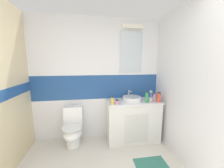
# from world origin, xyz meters

# --- Properties ---
(wall_back_tiled) EXTENTS (3.20, 0.20, 2.50)m
(wall_back_tiled) POSITION_xyz_m (0.01, 2.45, 1.26)
(wall_back_tiled) COLOR white
(wall_back_tiled) RESTS_ON ground_plane
(wall_right_plain) EXTENTS (0.10, 3.48, 2.50)m
(wall_right_plain) POSITION_xyz_m (1.35, 1.20, 1.25)
(wall_right_plain) COLOR white
(wall_right_plain) RESTS_ON ground_plane
(vanity_cabinet) EXTENTS (1.06, 0.51, 0.85)m
(vanity_cabinet) POSITION_xyz_m (0.70, 2.16, 0.43)
(vanity_cabinet) COLOR silver
(vanity_cabinet) RESTS_ON ground_plane
(sink_basin) EXTENTS (0.38, 0.42, 0.18)m
(sink_basin) POSITION_xyz_m (0.67, 2.17, 0.90)
(sink_basin) COLOR white
(sink_basin) RESTS_ON vanity_cabinet
(toilet) EXTENTS (0.37, 0.50, 0.76)m
(toilet) POSITION_xyz_m (-0.50, 2.15, 0.36)
(toilet) COLOR white
(toilet) RESTS_ON ground_plane
(toothbrush_cup) EXTENTS (0.07, 0.07, 0.23)m
(toothbrush_cup) POSITION_xyz_m (1.00, 2.01, 0.91)
(toothbrush_cup) COLOR #B2ADA3
(toothbrush_cup) RESTS_ON vanity_cabinet
(soap_dispenser) EXTENTS (0.05, 0.05, 0.16)m
(soap_dispenser) POSITION_xyz_m (0.25, 1.99, 0.91)
(soap_dispenser) COLOR yellow
(soap_dispenser) RESTS_ON vanity_cabinet
(mouthwash_bottle) EXTENTS (0.08, 0.08, 0.20)m
(mouthwash_bottle) POSITION_xyz_m (1.16, 1.99, 0.94)
(mouthwash_bottle) COLOR #D84C33
(mouthwash_bottle) RESTS_ON vanity_cabinet
(hair_gel_jar) EXTENTS (0.07, 0.07, 0.08)m
(hair_gel_jar) POSITION_xyz_m (0.34, 2.01, 0.89)
(hair_gel_jar) COLOR pink
(hair_gel_jar) RESTS_ON vanity_cabinet
(toothpaste_tube_upright) EXTENTS (0.03, 0.03, 0.17)m
(toothpaste_tube_upright) POSITION_xyz_m (1.08, 2.02, 0.93)
(toothpaste_tube_upright) COLOR pink
(toothpaste_tube_upright) RESTS_ON vanity_cabinet
(shampoo_bottle_tall) EXTENTS (0.05, 0.05, 0.22)m
(shampoo_bottle_tall) POSITION_xyz_m (0.91, 1.99, 0.95)
(shampoo_bottle_tall) COLOR green
(shampoo_bottle_tall) RESTS_ON vanity_cabinet
(bath_mat) EXTENTS (0.51, 0.37, 0.01)m
(bath_mat) POSITION_xyz_m (0.79, 1.42, 0.01)
(bath_mat) COLOR #337266
(bath_mat) RESTS_ON ground_plane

